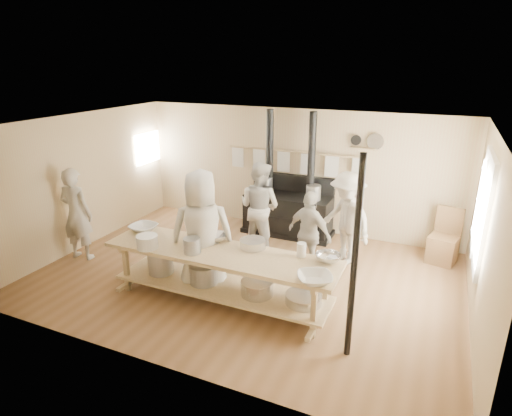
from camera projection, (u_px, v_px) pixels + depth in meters
The scene contains 24 objects.
ground at pixel (246, 276), 7.40m from camera, with size 7.00×7.00×0.00m, color brown.
room_shell at pixel (245, 186), 6.87m from camera, with size 7.00×7.00×7.00m.
window_right at pixel (483, 211), 6.10m from camera, with size 0.09×1.50×1.65m.
left_opening at pixel (148, 148), 9.92m from camera, with size 0.00×0.90×0.90m.
stove at pixel (288, 210), 9.06m from camera, with size 1.90×0.75×2.60m.
towel_rail at pixel (294, 159), 8.96m from camera, with size 3.00×0.04×0.47m.
back_wall_shelf at pixel (367, 143), 8.28m from camera, with size 0.63×0.14×0.32m.
prep_table at pixel (220, 271), 6.46m from camera, with size 3.60×0.90×0.85m.
support_post at pixel (354, 262), 5.03m from camera, with size 0.08×0.08×2.60m, color black.
cook_far_left at pixel (77, 214), 7.81m from camera, with size 0.63×0.42×1.74m, color beige.
cook_left at pixel (260, 207), 8.15m from camera, with size 0.86×0.67×1.76m, color beige.
cook_center at pixel (202, 234), 6.58m from camera, with size 0.99×0.64×2.02m, color beige.
cook_right at pixel (310, 234), 7.25m from camera, with size 0.88×0.36×1.49m, color beige.
cook_by_window at pixel (346, 218), 7.66m from camera, with size 1.10×0.63×1.70m, color beige.
chair at pixel (443, 247), 7.83m from camera, with size 0.57×0.57×1.02m.
bowl_white_a at pixel (143, 228), 7.09m from camera, with size 0.43×0.43×0.11m, color white.
bowl_steel_a at pixel (216, 237), 6.71m from camera, with size 0.35×0.35×0.11m, color silver.
bowl_white_b at pixel (315, 279), 5.45m from camera, with size 0.45×0.45×0.11m, color white.
bowl_steel_b at pixel (328, 258), 6.02m from camera, with size 0.36×0.36×0.11m, color silver.
roasting_pan at pixel (207, 236), 6.77m from camera, with size 0.45×0.30×0.10m, color #B2B2B7.
mixing_bowl_large at pixel (253, 244), 6.46m from camera, with size 0.40×0.40×0.13m, color silver.
bucket_galv at pixel (192, 246), 6.27m from camera, with size 0.25×0.25×0.23m, color gray.
deep_bowl_enamel at pixel (147, 242), 6.43m from camera, with size 0.32×0.32×0.20m, color white.
pitcher at pixel (301, 250), 6.15m from camera, with size 0.13×0.13×0.21m, color white.
Camera 1 is at (2.82, -5.97, 3.56)m, focal length 30.00 mm.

